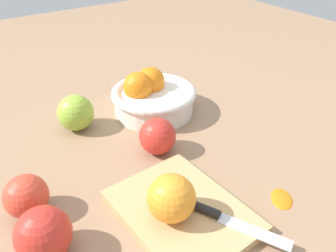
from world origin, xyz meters
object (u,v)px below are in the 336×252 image
object	(u,v)px
knife	(226,219)
cutting_board	(182,212)
apple_front_center	(26,195)
apple_front_right	(43,234)
apple_mid_left	(76,113)
apple_back_center	(157,136)
bowl	(152,96)
orange_on_board	(171,198)

from	to	relation	value
knife	cutting_board	bearing A→B (deg)	-146.29
apple_front_center	apple_front_right	size ratio (longest dim) A/B	0.89
cutting_board	apple_front_right	xyz separation A→B (m)	(-0.05, -0.20, 0.03)
apple_mid_left	knife	bearing A→B (deg)	11.14
cutting_board	apple_front_center	distance (m)	0.25
apple_back_center	apple_mid_left	xyz separation A→B (m)	(-0.17, -0.10, 0.00)
cutting_board	knife	world-z (taller)	knife
bowl	orange_on_board	xyz separation A→B (m)	(0.31, -0.16, 0.01)
cutting_board	apple_front_center	size ratio (longest dim) A/B	3.18
apple_back_center	knife	bearing A→B (deg)	-5.49
cutting_board	apple_mid_left	bearing A→B (deg)	-173.51
bowl	cutting_board	bearing A→B (deg)	-24.23
bowl	apple_front_right	distance (m)	0.43
cutting_board	apple_back_center	bearing A→B (deg)	159.55
bowl	knife	distance (m)	0.38
bowl	apple_front_right	bearing A→B (deg)	-52.76
knife	apple_back_center	bearing A→B (deg)	174.51
apple_front_right	apple_back_center	distance (m)	0.29
apple_front_center	apple_front_right	world-z (taller)	apple_front_right
apple_front_center	apple_mid_left	bearing A→B (deg)	140.01
cutting_board	apple_front_right	bearing A→B (deg)	-104.28
cutting_board	apple_back_center	distance (m)	0.18
bowl	apple_front_right	xyz separation A→B (m)	(0.26, -0.34, -0.00)
orange_on_board	cutting_board	bearing A→B (deg)	99.03
bowl	apple_back_center	distance (m)	0.16
apple_mid_left	apple_front_right	bearing A→B (deg)	-29.37
bowl	cutting_board	size ratio (longest dim) A/B	0.88
knife	apple_front_right	bearing A→B (deg)	-114.79
apple_front_center	apple_back_center	xyz separation A→B (m)	(-0.02, 0.26, 0.00)
cutting_board	apple_front_center	world-z (taller)	apple_front_center
cutting_board	apple_front_center	bearing A→B (deg)	-126.56
knife	apple_front_right	world-z (taller)	apple_front_right
orange_on_board	apple_front_center	xyz separation A→B (m)	(-0.15, -0.18, -0.02)
cutting_board	apple_front_right	distance (m)	0.21
apple_mid_left	apple_front_center	bearing A→B (deg)	-39.99
apple_front_right	apple_front_center	bearing A→B (deg)	179.12
bowl	apple_mid_left	bearing A→B (deg)	-99.46
knife	apple_front_center	world-z (taller)	apple_front_center
orange_on_board	apple_front_center	world-z (taller)	orange_on_board
cutting_board	knife	size ratio (longest dim) A/B	1.55
cutting_board	apple_front_center	xyz separation A→B (m)	(-0.15, -0.20, 0.03)
apple_back_center	cutting_board	bearing A→B (deg)	-20.45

